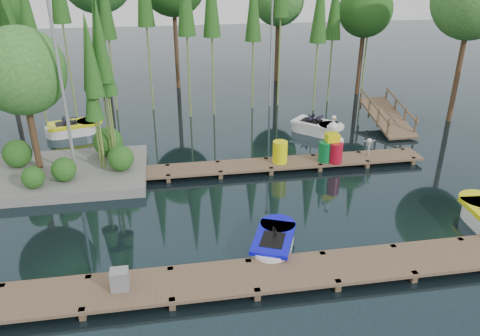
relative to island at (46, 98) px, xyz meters
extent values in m
plane|color=#1A2B32|center=(6.30, -3.29, -3.18)|extent=(90.00, 90.00, 0.00)
cube|color=brown|center=(6.30, -7.79, -2.93)|extent=(18.00, 1.50, 0.10)
cube|color=brown|center=(-0.15, -7.16, -3.13)|extent=(0.16, 0.16, 0.50)
cube|color=brown|center=(2.00, -8.42, -3.13)|extent=(0.16, 0.16, 0.50)
cube|color=brown|center=(2.00, -7.16, -3.13)|extent=(0.16, 0.16, 0.50)
cube|color=brown|center=(4.15, -8.42, -3.13)|extent=(0.16, 0.16, 0.50)
cube|color=brown|center=(4.15, -7.16, -3.13)|extent=(0.16, 0.16, 0.50)
cube|color=brown|center=(6.30, -8.42, -3.13)|extent=(0.16, 0.16, 0.50)
cube|color=brown|center=(6.30, -7.16, -3.13)|extent=(0.16, 0.16, 0.50)
cube|color=brown|center=(8.45, -8.42, -3.13)|extent=(0.16, 0.16, 0.50)
cube|color=brown|center=(8.45, -7.16, -3.13)|extent=(0.16, 0.16, 0.50)
cube|color=brown|center=(10.60, -8.42, -3.13)|extent=(0.16, 0.16, 0.50)
cube|color=brown|center=(10.60, -7.16, -3.13)|extent=(0.16, 0.16, 0.50)
cube|color=brown|center=(12.75, -7.16, -3.13)|extent=(0.16, 0.16, 0.50)
cube|color=brown|center=(7.30, -0.79, -2.93)|extent=(15.00, 1.20, 0.10)
cube|color=brown|center=(0.20, -1.27, -3.13)|extent=(0.16, 0.16, 0.50)
cube|color=brown|center=(0.20, -0.31, -3.13)|extent=(0.16, 0.16, 0.50)
cube|color=brown|center=(2.23, -1.27, -3.13)|extent=(0.16, 0.16, 0.50)
cube|color=brown|center=(2.23, -0.31, -3.13)|extent=(0.16, 0.16, 0.50)
cube|color=brown|center=(4.26, -1.27, -3.13)|extent=(0.16, 0.16, 0.50)
cube|color=brown|center=(4.26, -0.31, -3.13)|extent=(0.16, 0.16, 0.50)
cube|color=brown|center=(6.28, -1.27, -3.13)|extent=(0.16, 0.16, 0.50)
cube|color=brown|center=(6.28, -0.31, -3.13)|extent=(0.16, 0.16, 0.50)
cube|color=brown|center=(8.31, -1.27, -3.13)|extent=(0.16, 0.16, 0.50)
cube|color=brown|center=(8.31, -0.31, -3.13)|extent=(0.16, 0.16, 0.50)
cube|color=brown|center=(10.34, -1.27, -3.13)|extent=(0.16, 0.16, 0.50)
cube|color=brown|center=(10.34, -0.31, -3.13)|extent=(0.16, 0.16, 0.50)
cube|color=brown|center=(12.37, -1.27, -3.13)|extent=(0.16, 0.16, 0.50)
cube|color=brown|center=(12.37, -0.31, -3.13)|extent=(0.16, 0.16, 0.50)
cube|color=brown|center=(14.40, -1.27, -3.13)|extent=(0.16, 0.16, 0.50)
cube|color=brown|center=(14.40, -0.31, -3.13)|extent=(0.16, 0.16, 0.50)
cube|color=slate|center=(0.30, -0.29, -3.00)|extent=(6.20, 4.20, 0.42)
sphere|color=#295F1E|center=(-1.50, 0.31, -2.24)|extent=(1.10, 1.10, 1.10)
sphere|color=#295F1E|center=(0.50, -1.29, -2.34)|extent=(0.90, 0.90, 0.90)
sphere|color=#295F1E|center=(1.90, 0.91, -2.19)|extent=(1.20, 1.20, 1.20)
sphere|color=#295F1E|center=(-0.50, -1.69, -2.39)|extent=(0.80, 0.80, 0.80)
sphere|color=#295F1E|center=(2.50, -0.69, -2.29)|extent=(1.00, 1.00, 1.00)
cylinder|color=#4A321F|center=(-0.70, 0.11, -1.18)|extent=(0.24, 0.24, 3.60)
sphere|color=#3E7F31|center=(-0.70, 0.11, 1.02)|extent=(3.20, 3.20, 3.20)
cylinder|color=olive|center=(2.04, 0.27, -0.22)|extent=(0.07, 0.07, 5.93)
cone|color=#295F1E|center=(2.04, 0.27, 1.86)|extent=(0.70, 0.70, 2.97)
cylinder|color=olive|center=(1.73, 0.11, -0.35)|extent=(0.07, 0.07, 5.66)
cone|color=#295F1E|center=(1.73, 0.11, 1.63)|extent=(0.70, 0.70, 2.83)
cylinder|color=olive|center=(2.23, 0.30, -0.57)|extent=(0.07, 0.07, 5.22)
cone|color=#295F1E|center=(2.23, 0.30, 1.26)|extent=(0.70, 0.70, 2.61)
cylinder|color=olive|center=(1.85, -0.51, -0.42)|extent=(0.07, 0.07, 5.53)
cone|color=#295F1E|center=(1.85, -0.51, 1.52)|extent=(0.70, 0.70, 2.76)
cylinder|color=olive|center=(1.71, -0.39, -1.18)|extent=(0.07, 0.07, 4.01)
cone|color=#295F1E|center=(1.71, -0.39, 0.23)|extent=(0.70, 0.70, 2.01)
cylinder|color=olive|center=(2.17, 0.16, -0.13)|extent=(0.07, 0.07, 6.11)
cone|color=#295F1E|center=(2.17, 0.16, 2.01)|extent=(0.70, 0.70, 3.05)
cylinder|color=#4A321F|center=(19.04, 3.61, -0.15)|extent=(0.26, 0.26, 6.06)
cylinder|color=#4A321F|center=(16.28, 9.35, -0.67)|extent=(0.26, 0.26, 5.02)
sphere|color=#295F1E|center=(16.28, 9.35, 1.84)|extent=(3.16, 3.16, 3.16)
cylinder|color=#4A321F|center=(12.04, 13.41, -0.53)|extent=(0.26, 0.26, 5.31)
sphere|color=#3E7F31|center=(12.04, 13.41, 2.12)|extent=(3.34, 3.34, 3.34)
cylinder|color=#4A321F|center=(5.30, 12.74, 0.05)|extent=(0.26, 0.26, 6.46)
cylinder|color=#4A321F|center=(0.88, 12.71, 0.24)|extent=(0.26, 0.26, 6.85)
cylinder|color=#4A321F|center=(-4.29, 10.46, -0.44)|extent=(0.26, 0.26, 5.48)
cylinder|color=olive|center=(-3.43, 9.19, 1.00)|extent=(0.09, 0.09, 8.36)
cylinder|color=olive|center=(-1.86, 6.94, 0.55)|extent=(0.09, 0.09, 7.48)
cone|color=#295F1E|center=(-1.86, 6.94, 2.65)|extent=(0.90, 0.90, 4.11)
cylinder|color=olive|center=(-0.41, 7.53, 1.65)|extent=(0.09, 0.09, 9.66)
cylinder|color=olive|center=(1.62, 8.54, 0.66)|extent=(0.09, 0.09, 7.69)
cylinder|color=olive|center=(3.67, 8.19, 1.31)|extent=(0.09, 0.09, 8.99)
cylinder|color=olive|center=(5.66, 6.58, 1.03)|extent=(0.09, 0.09, 8.44)
cylinder|color=olive|center=(6.95, 6.71, 0.93)|extent=(0.09, 0.09, 8.22)
cylinder|color=olive|center=(9.25, 7.58, 0.52)|extent=(0.09, 0.09, 7.41)
cone|color=#295F1E|center=(9.25, 7.58, 2.59)|extent=(0.90, 0.90, 4.07)
cylinder|color=olive|center=(10.79, 7.80, 1.70)|extent=(0.09, 0.09, 9.77)
cylinder|color=olive|center=(12.54, 6.54, 0.52)|extent=(0.09, 0.09, 7.40)
cone|color=#295F1E|center=(12.54, 6.54, 2.59)|extent=(0.90, 0.90, 4.07)
cylinder|color=olive|center=(13.93, 8.13, 0.39)|extent=(0.09, 0.09, 7.14)
cone|color=#295F1E|center=(13.93, 8.13, 2.39)|extent=(0.90, 0.90, 3.93)
cylinder|color=olive|center=(16.47, 9.13, 1.12)|extent=(0.09, 0.09, 8.61)
cylinder|color=gray|center=(0.80, -0.79, 0.32)|extent=(0.12, 0.12, 7.00)
cylinder|color=gray|center=(10.30, 7.71, 0.32)|extent=(0.12, 0.12, 7.00)
cube|color=brown|center=(15.30, 3.21, -2.63)|extent=(1.50, 3.94, 0.95)
cube|color=brown|center=(14.60, 1.61, -2.59)|extent=(0.08, 0.08, 0.90)
cube|color=brown|center=(14.60, 2.71, -2.48)|extent=(0.08, 0.08, 0.90)
cube|color=brown|center=(14.60, 3.81, -2.37)|extent=(0.08, 0.08, 0.90)
cube|color=brown|center=(14.60, 4.91, -2.26)|extent=(0.08, 0.08, 0.90)
cube|color=brown|center=(14.60, 3.21, -2.03)|extent=(0.06, 3.54, 0.83)
cube|color=brown|center=(16.00, 1.61, -2.59)|extent=(0.08, 0.08, 0.90)
cube|color=brown|center=(16.00, 2.71, -2.48)|extent=(0.08, 0.08, 0.90)
cube|color=brown|center=(16.00, 3.81, -2.37)|extent=(0.08, 0.08, 0.90)
cube|color=brown|center=(16.00, 4.91, -2.26)|extent=(0.08, 0.08, 0.90)
cube|color=brown|center=(16.00, 3.21, -2.03)|extent=(0.06, 3.54, 0.83)
cube|color=white|center=(7.19, -6.40, -3.01)|extent=(1.40, 1.40, 0.49)
cylinder|color=white|center=(7.40, -5.91, -3.01)|extent=(1.39, 1.39, 0.49)
cylinder|color=white|center=(6.99, -6.90, -3.01)|extent=(1.39, 1.39, 0.49)
cube|color=#0808D1|center=(7.19, -6.40, -2.74)|extent=(1.72, 2.13, 0.12)
cylinder|color=#0808D1|center=(7.50, -5.68, -2.74)|extent=(1.42, 1.42, 0.12)
cube|color=black|center=(7.13, -6.57, -2.70)|extent=(0.95, 1.07, 0.05)
torus|color=black|center=(7.25, -6.28, -2.56)|extent=(0.22, 0.28, 0.24)
cylinder|color=yellow|center=(14.48, -5.48, -2.64)|extent=(1.44, 1.44, 0.15)
cube|color=white|center=(-0.24, 4.84, -2.98)|extent=(1.49, 1.48, 0.56)
cylinder|color=white|center=(0.35, 5.00, -2.98)|extent=(1.48, 1.48, 0.56)
cylinder|color=white|center=(-0.83, 4.68, -2.98)|extent=(1.48, 1.48, 0.56)
cube|color=yellow|center=(-0.24, 4.84, -2.68)|extent=(2.36, 1.74, 0.14)
cylinder|color=yellow|center=(0.61, 5.07, -2.68)|extent=(1.51, 1.51, 0.14)
cube|color=black|center=(-0.44, 4.79, -2.63)|extent=(1.16, 0.98, 0.06)
torus|color=black|center=(-0.10, 4.88, -2.48)|extent=(0.31, 0.22, 0.27)
imported|color=#1E1E2D|center=(-0.49, 4.77, -2.39)|extent=(0.51, 0.43, 0.98)
cube|color=white|center=(11.51, 3.11, -2.98)|extent=(1.69, 1.69, 0.55)
cylinder|color=white|center=(11.94, 2.69, -2.98)|extent=(1.68, 1.68, 0.55)
cylinder|color=white|center=(11.08, 3.53, -2.98)|extent=(1.68, 1.68, 0.55)
cube|color=white|center=(11.51, 3.11, -2.69)|extent=(2.33, 2.32, 0.14)
cylinder|color=white|center=(12.13, 2.49, -2.69)|extent=(1.72, 1.72, 0.14)
cube|color=black|center=(11.37, 3.25, -2.64)|extent=(1.22, 1.22, 0.06)
torus|color=black|center=(11.62, 3.00, -2.49)|extent=(0.30, 0.30, 0.26)
imported|color=#1E1E2D|center=(11.34, 3.28, -2.44)|extent=(0.49, 0.49, 0.89)
imported|color=#1E1E2D|center=(11.82, 3.28, -2.50)|extent=(0.38, 0.38, 0.67)
cube|color=gray|center=(2.88, -7.79, -2.61)|extent=(0.45, 0.38, 0.55)
cylinder|color=yellow|center=(8.77, -0.79, -2.43)|extent=(0.60, 0.60, 0.90)
cylinder|color=#0B662E|center=(10.62, -0.98, -2.47)|extent=(0.55, 0.55, 0.83)
cylinder|color=white|center=(11.17, -0.71, -2.47)|extent=(0.55, 0.55, 0.83)
cylinder|color=#AA0C20|center=(10.99, -1.17, -2.47)|extent=(0.55, 0.55, 0.83)
cube|color=yellow|center=(10.90, -0.89, -1.89)|extent=(0.51, 0.51, 0.32)
sphere|color=white|center=(10.90, -0.89, -1.45)|extent=(0.41, 0.41, 0.41)
cylinder|color=white|center=(10.90, -0.89, -1.22)|extent=(0.09, 0.09, 0.28)
sphere|color=white|center=(10.90, -0.89, -1.07)|extent=(0.18, 0.18, 0.18)
cone|color=orange|center=(10.90, -1.08, -1.08)|extent=(0.09, 0.28, 0.09)
cube|color=white|center=(10.90, -0.89, -1.45)|extent=(0.51, 0.06, 0.17)
cylinder|color=gray|center=(12.58, -0.79, -2.59)|extent=(0.10, 0.10, 0.59)
sphere|color=white|center=(12.58, -0.79, -2.19)|extent=(0.20, 0.20, 0.20)
cube|color=gray|center=(12.58, -0.79, -2.19)|extent=(0.49, 0.04, 0.04)
cone|color=orange|center=(12.58, -0.91, -2.19)|extent=(0.04, 0.10, 0.04)
camera|label=1|loc=(4.30, -17.67, 4.89)|focal=35.00mm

